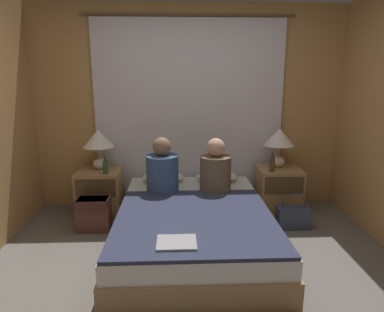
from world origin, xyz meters
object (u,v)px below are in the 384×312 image
lamp_left (98,141)px  beer_bottle_on_left_stand (105,167)px  lamp_right (279,140)px  nightstand_left (100,193)px  pillow_right (217,177)px  nightstand_right (278,190)px  person_left_in_bed (162,171)px  person_right_in_bed (215,170)px  backpack_on_floor (94,212)px  laptop_on_bed (177,243)px  pillow_left (163,177)px  beer_bottle_on_right_stand (272,164)px  handbag_on_floor (293,217)px  bed (193,227)px

lamp_left → beer_bottle_on_left_stand: size_ratio=2.28×
lamp_right → beer_bottle_on_left_stand: (-2.07, -0.21, -0.26)m
nightstand_left → pillow_right: bearing=1.8°
nightstand_right → pillow_right: bearing=176.6°
lamp_right → person_left_in_bed: 1.49m
person_right_in_bed → beer_bottle_on_left_stand: size_ratio=2.90×
lamp_left → pillow_right: (1.41, -0.03, -0.45)m
nightstand_right → beer_bottle_on_left_stand: (-2.07, -0.13, 0.36)m
pillow_right → backpack_on_floor: 1.50m
nightstand_right → laptop_on_bed: size_ratio=1.86×
person_right_in_bed → beer_bottle_on_left_stand: person_right_in_bed is taller
pillow_left → person_right_in_bed: size_ratio=0.83×
nightstand_left → beer_bottle_on_right_stand: size_ratio=2.41×
laptop_on_bed → handbag_on_floor: (1.30, 1.12, -0.31)m
beer_bottle_on_right_stand → laptop_on_bed: beer_bottle_on_right_stand is taller
person_right_in_bed → nightstand_left: bearing=166.2°
beer_bottle_on_left_stand → person_right_in_bed: bearing=-9.1°
beer_bottle_on_right_stand → pillow_left: bearing=172.1°
nightstand_left → pillow_right: nightstand_left is taller
beer_bottle_on_right_stand → backpack_on_floor: 2.10m
beer_bottle_on_left_stand → handbag_on_floor: size_ratio=0.51×
person_right_in_bed → lamp_left: bearing=163.1°
beer_bottle_on_right_stand → laptop_on_bed: size_ratio=0.77×
pillow_left → pillow_right: size_ratio=1.00×
nightstand_right → beer_bottle_on_right_stand: bearing=-134.9°
person_right_in_bed → laptop_on_bed: size_ratio=2.01×
bed → pillow_right: (0.33, 0.84, 0.26)m
pillow_left → laptop_on_bed: pillow_left is taller
nightstand_right → lamp_right: 0.62m
handbag_on_floor → nightstand_right: bearing=95.7°
nightstand_left → beer_bottle_on_left_stand: size_ratio=2.68×
pillow_right → laptop_on_bed: 1.69m
backpack_on_floor → laptop_on_bed: bearing=-51.8°
bed → beer_bottle_on_right_stand: 1.25m
laptop_on_bed → backpack_on_floor: 1.49m
bed → person_left_in_bed: 0.72m
lamp_left → pillow_right: size_ratio=0.95×
nightstand_right → beer_bottle_on_right_stand: (-0.13, -0.13, 0.37)m
pillow_right → person_left_in_bed: size_ratio=0.81×
lamp_right → bed: bearing=-141.2°
pillow_left → handbag_on_floor: 1.57m
lamp_left → beer_bottle_on_right_stand: 2.07m
pillow_left → person_right_in_bed: person_right_in_bed is taller
person_right_in_bed → backpack_on_floor: 1.41m
lamp_left → pillow_right: bearing=-1.4°
laptop_on_bed → handbag_on_floor: laptop_on_bed is taller
bed → pillow_left: (-0.33, 0.84, 0.26)m
lamp_left → handbag_on_floor: size_ratio=1.17×
nightstand_left → pillow_left: bearing=3.4°
person_right_in_bed → bed: bearing=-119.9°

